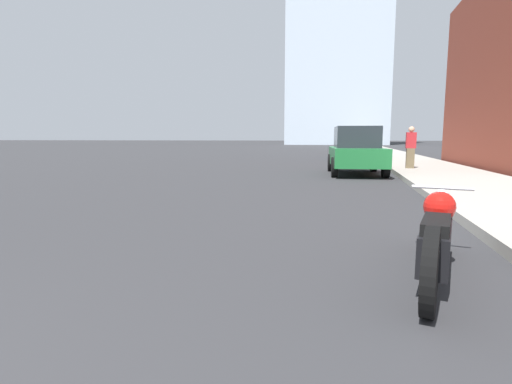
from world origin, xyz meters
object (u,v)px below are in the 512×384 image
Objects in this scene: parked_car_green at (356,151)px; parked_car_blue at (355,144)px; parked_car_red at (352,143)px; pedestrian at (411,147)px; motorcycle at (437,235)px.

parked_car_blue is at bearing 83.99° from parked_car_green.
pedestrian reaches higher than parked_car_red.
parked_car_green is 24.42m from parked_car_red.
parked_car_red is at bearing 84.33° from parked_car_green.
parked_car_green is 1.03× the size of parked_car_blue.
pedestrian is (1.55, 12.19, 0.55)m from motorcycle.
parked_car_blue is 10.38m from pedestrian.
pedestrian is (1.85, -10.21, 0.05)m from parked_car_blue.
parked_car_green reaches higher than motorcycle.
parked_car_blue is at bearing 100.28° from pedestrian.
parked_car_green is 0.97× the size of parked_car_red.
parked_car_red is (0.06, 12.82, -0.10)m from parked_car_blue.
motorcycle is at bearing -92.49° from parked_car_green.
parked_car_blue is (0.19, 11.60, 0.06)m from parked_car_green.
parked_car_blue reaches higher than motorcycle.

